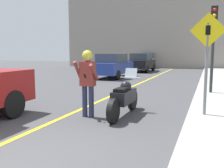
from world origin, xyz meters
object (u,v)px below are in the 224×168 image
motorcycle (124,98)px  traffic_light (214,33)px  person_biker (88,76)px  parked_car_blue (113,66)px  parked_car_white (146,61)px  parked_car_black (141,62)px  crossing_sign (207,54)px

motorcycle → traffic_light: 5.44m
person_biker → parked_car_blue: person_biker is taller
motorcycle → parked_car_white: (-4.56, 21.25, 0.35)m
parked_car_blue → person_biker: bearing=-72.4°
traffic_light → parked_car_white: traffic_light is taller
person_biker → traffic_light: (3.17, 5.00, 1.41)m
person_biker → parked_car_white: (-3.68, 21.76, -0.29)m
motorcycle → traffic_light: traffic_light is taller
parked_car_black → parked_car_white: size_ratio=1.00×
traffic_light → parked_car_blue: size_ratio=0.83×
motorcycle → traffic_light: bearing=63.0°
parked_car_black → motorcycle: bearing=-77.1°
traffic_light → parked_car_black: (-5.95, 11.48, -1.70)m
parked_car_blue → parked_car_black: same height
parked_car_blue → traffic_light: bearing=-39.6°
traffic_light → parked_car_blue: traffic_light is taller
motorcycle → parked_car_white: size_ratio=0.55×
motorcycle → parked_car_blue: 10.66m
person_biker → crossing_sign: bearing=17.7°
motorcycle → person_biker: size_ratio=1.26×
motorcycle → parked_car_black: 16.39m
motorcycle → traffic_light: size_ratio=0.66×
crossing_sign → parked_car_blue: 11.30m
person_biker → crossing_sign: crossing_sign is taller
person_biker → traffic_light: 6.08m
crossing_sign → traffic_light: size_ratio=0.77×
traffic_light → parked_car_white: 18.19m
crossing_sign → parked_car_blue: (-6.27, 9.36, -0.87)m
parked_car_white → parked_car_black: bearing=-80.5°
parked_car_blue → parked_car_black: bearing=85.5°
traffic_light → parked_car_black: size_ratio=0.83×
crossing_sign → parked_car_white: size_ratio=0.64×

